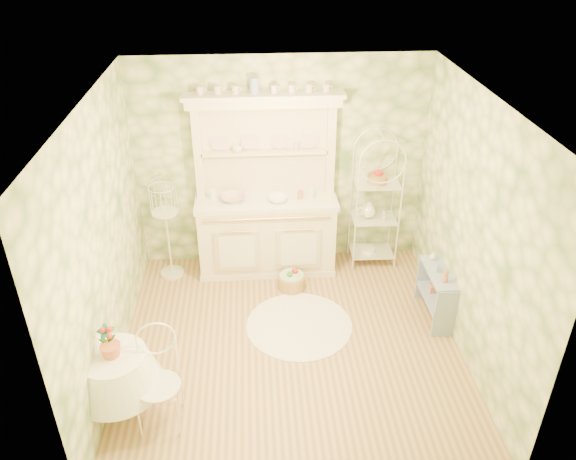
{
  "coord_description": "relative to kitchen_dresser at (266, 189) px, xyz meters",
  "views": [
    {
      "loc": [
        -0.35,
        -4.65,
        4.15
      ],
      "look_at": [
        0.0,
        0.5,
        1.15
      ],
      "focal_mm": 35.0,
      "sensor_mm": 36.0,
      "label": 1
    }
  ],
  "objects": [
    {
      "name": "lace_rug",
      "position": [
        0.31,
        -1.21,
        -1.14
      ],
      "size": [
        1.59,
        1.59,
        0.01
      ],
      "primitive_type": "cylinder",
      "rotation": [
        0.0,
        0.0,
        -0.41
      ],
      "color": "white",
      "rests_on": "floor"
    },
    {
      "name": "wall_left",
      "position": [
        -1.6,
        -1.52,
        0.21
      ],
      "size": [
        3.6,
        3.6,
        0.0
      ],
      "primitive_type": "plane",
      "color": "#F7EEBD",
      "rests_on": "floor"
    },
    {
      "name": "floor",
      "position": [
        0.2,
        -1.52,
        -1.15
      ],
      "size": [
        3.6,
        3.6,
        0.0
      ],
      "primitive_type": "plane",
      "color": "tan",
      "rests_on": "ground"
    },
    {
      "name": "side_shelf",
      "position": [
        1.88,
        -1.14,
        -0.84
      ],
      "size": [
        0.28,
        0.72,
        0.61
      ],
      "primitive_type": "cube",
      "rotation": [
        0.0,
        0.0,
        0.02
      ],
      "color": "#8A9BBF",
      "rests_on": "floor"
    },
    {
      "name": "wall_back",
      "position": [
        0.2,
        0.28,
        0.21
      ],
      "size": [
        3.6,
        3.6,
        0.0
      ],
      "primitive_type": "plane",
      "color": "#F7EEBD",
      "rests_on": "floor"
    },
    {
      "name": "cup_right",
      "position": [
        0.38,
        0.16,
        0.47
      ],
      "size": [
        0.11,
        0.11,
        0.08
      ],
      "primitive_type": "imported",
      "rotation": [
        0.0,
        0.0,
        0.38
      ],
      "color": "white",
      "rests_on": "kitchen_dresser"
    },
    {
      "name": "ceiling",
      "position": [
        0.2,
        -1.52,
        1.56
      ],
      "size": [
        3.6,
        3.6,
        0.0
      ],
      "primitive_type": "plane",
      "color": "white",
      "rests_on": "floor"
    },
    {
      "name": "birdcage_stand",
      "position": [
        -1.24,
        -0.07,
        -0.43
      ],
      "size": [
        0.36,
        0.36,
        1.44
      ],
      "primitive_type": "cube",
      "rotation": [
        0.0,
        0.0,
        0.07
      ],
      "color": "white",
      "rests_on": "floor"
    },
    {
      "name": "wall_front",
      "position": [
        0.2,
        -3.32,
        0.21
      ],
      "size": [
        3.6,
        3.6,
        0.0
      ],
      "primitive_type": "plane",
      "color": "#F7EEBD",
      "rests_on": "floor"
    },
    {
      "name": "bakers_rack",
      "position": [
        1.39,
        0.07,
        -0.19
      ],
      "size": [
        0.61,
        0.44,
        1.92
      ],
      "primitive_type": "cube",
      "rotation": [
        0.0,
        0.0,
        -0.03
      ],
      "color": "white",
      "rests_on": "floor"
    },
    {
      "name": "cafe_chair",
      "position": [
        -1.06,
        -2.49,
        -0.7
      ],
      "size": [
        0.46,
        0.46,
        0.89
      ],
      "primitive_type": "cube",
      "rotation": [
        0.0,
        0.0,
        0.15
      ],
      "color": "white",
      "rests_on": "floor"
    },
    {
      "name": "floor_basket",
      "position": [
        0.28,
        -0.49,
        -1.03
      ],
      "size": [
        0.47,
        0.47,
        0.24
      ],
      "primitive_type": "cylinder",
      "rotation": [
        0.0,
        0.0,
        -0.33
      ],
      "color": "#AB8147",
      "rests_on": "floor"
    },
    {
      "name": "bowl_floral",
      "position": [
        -0.4,
        -0.01,
        -0.13
      ],
      "size": [
        0.34,
        0.34,
        0.07
      ],
      "primitive_type": "imported",
      "rotation": [
        0.0,
        0.0,
        0.11
      ],
      "color": "white",
      "rests_on": "kitchen_dresser"
    },
    {
      "name": "bottle_blue",
      "position": [
        1.86,
        -1.14,
        -0.49
      ],
      "size": [
        0.05,
        0.05,
        0.12
      ],
      "primitive_type": "imported",
      "rotation": [
        0.0,
        0.0,
        0.0
      ],
      "color": "#7E96BE",
      "rests_on": "side_shelf"
    },
    {
      "name": "bottle_glass",
      "position": [
        1.88,
        -0.88,
        -0.5
      ],
      "size": [
        0.09,
        0.09,
        0.1
      ],
      "primitive_type": "imported",
      "rotation": [
        0.0,
        0.0,
        -0.23
      ],
      "color": "silver",
      "rests_on": "side_shelf"
    },
    {
      "name": "round_table",
      "position": [
        -1.45,
        -2.36,
        -0.82
      ],
      "size": [
        0.7,
        0.7,
        0.66
      ],
      "primitive_type": "cylinder",
      "rotation": [
        0.0,
        0.0,
        -0.17
      ],
      "color": "white",
      "rests_on": "floor"
    },
    {
      "name": "bowl_white",
      "position": [
        0.14,
        -0.07,
        -0.13
      ],
      "size": [
        0.32,
        0.32,
        0.08
      ],
      "primitive_type": "imported",
      "rotation": [
        0.0,
        0.0,
        -0.43
      ],
      "color": "white",
      "rests_on": "kitchen_dresser"
    },
    {
      "name": "wall_right",
      "position": [
        2.0,
        -1.52,
        0.21
      ],
      "size": [
        3.6,
        3.6,
        0.0
      ],
      "primitive_type": "plane",
      "color": "#F7EEBD",
      "rests_on": "floor"
    },
    {
      "name": "bottle_amber",
      "position": [
        1.88,
        -1.33,
        -0.46
      ],
      "size": [
        0.07,
        0.07,
        0.17
      ],
      "primitive_type": "imported",
      "rotation": [
        0.0,
        0.0,
        -0.04
      ],
      "color": "#B66A4E",
      "rests_on": "side_shelf"
    },
    {
      "name": "cup_left",
      "position": [
        -0.33,
        0.15,
        0.47
      ],
      "size": [
        0.14,
        0.14,
        0.09
      ],
      "primitive_type": "imported",
      "rotation": [
        0.0,
        0.0,
        -0.28
      ],
      "color": "white",
      "rests_on": "kitchen_dresser"
    },
    {
      "name": "potted_geranium",
      "position": [
        -1.47,
        -2.31,
        -0.3
      ],
      "size": [
        0.18,
        0.16,
        0.29
      ],
      "primitive_type": "imported",
      "rotation": [
        0.0,
        0.0,
        0.42
      ],
      "color": "#3F7238",
      "rests_on": "round_table"
    },
    {
      "name": "kitchen_dresser",
      "position": [
        0.0,
        0.0,
        0.0
      ],
      "size": [
        1.87,
        0.61,
        2.29
      ],
      "primitive_type": "cube",
      "color": "#F7E6C7",
      "rests_on": "floor"
    }
  ]
}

